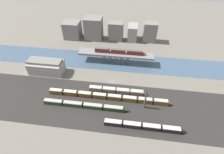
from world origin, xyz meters
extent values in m
plane|color=#666056|center=(0.00, 0.00, 0.00)|extent=(400.00, 400.00, 0.00)
cube|color=#282623|center=(0.00, -24.00, 0.00)|extent=(280.00, 42.00, 0.01)
cube|color=#3D5166|center=(0.00, 25.20, 0.00)|extent=(320.00, 25.74, 0.01)
cube|color=slate|center=(0.00, 25.20, 8.37)|extent=(64.14, 9.22, 1.74)
cylinder|color=slate|center=(-10.30, 25.20, 3.75)|extent=(2.65, 2.65, 7.50)
cylinder|color=slate|center=(-5.15, 25.20, 3.75)|extent=(2.65, 2.65, 7.50)
cylinder|color=slate|center=(0.00, 25.20, 3.75)|extent=(2.65, 2.65, 7.50)
cylinder|color=slate|center=(5.15, 25.20, 3.75)|extent=(2.65, 2.65, 7.50)
cylinder|color=slate|center=(10.30, 25.20, 3.75)|extent=(2.65, 2.65, 7.50)
cube|color=#5B1E19|center=(-11.58, 25.20, 11.01)|extent=(12.50, 2.86, 3.54)
cube|color=#4C4C4C|center=(-11.58, 25.20, 12.98)|extent=(12.00, 2.63, 0.40)
cube|color=#5B1E19|center=(1.93, 25.20, 11.01)|extent=(12.50, 2.86, 3.54)
cube|color=#4C4C4C|center=(1.93, 25.20, 12.98)|extent=(12.00, 2.63, 0.40)
cube|color=#5B1E19|center=(15.43, 25.20, 11.01)|extent=(12.50, 2.86, 3.54)
cube|color=#4C4C4C|center=(15.43, 25.20, 12.98)|extent=(12.00, 2.63, 0.40)
cone|color=#5B1E19|center=(23.87, 25.20, 10.83)|extent=(4.38, 2.57, 2.57)
cube|color=black|center=(5.92, -38.43, 1.61)|extent=(10.74, 3.04, 3.23)
cube|color=#B7B2A3|center=(5.92, -38.43, 3.43)|extent=(10.31, 2.80, 0.40)
cube|color=black|center=(17.36, -38.43, 1.61)|extent=(10.74, 3.04, 3.23)
cube|color=#B7B2A3|center=(17.36, -38.43, 3.43)|extent=(10.31, 2.80, 0.40)
cube|color=black|center=(28.79, -38.43, 1.61)|extent=(10.74, 3.04, 3.23)
cube|color=#B7B2A3|center=(28.79, -38.43, 3.43)|extent=(10.31, 2.80, 0.40)
cube|color=black|center=(40.22, -38.43, 1.61)|extent=(10.74, 3.04, 3.23)
cube|color=#B7B2A3|center=(40.22, -38.43, 3.43)|extent=(10.31, 2.80, 0.40)
cone|color=black|center=(47.47, -38.43, 1.45)|extent=(3.76, 2.74, 2.74)
cube|color=#23381E|center=(-35.99, -27.68, 1.57)|extent=(12.86, 2.84, 3.13)
cube|color=#9E998E|center=(-35.99, -27.68, 3.33)|extent=(12.34, 2.61, 0.40)
cube|color=#23381E|center=(-22.40, -27.68, 1.57)|extent=(12.86, 2.84, 3.13)
cube|color=#9E998E|center=(-22.40, -27.68, 3.33)|extent=(12.34, 2.61, 0.40)
cube|color=#23381E|center=(-8.80, -27.68, 1.57)|extent=(12.86, 2.84, 3.13)
cube|color=#9E998E|center=(-8.80, -27.68, 3.33)|extent=(12.34, 2.61, 0.40)
cube|color=#23381E|center=(4.79, -27.68, 1.57)|extent=(12.86, 2.84, 3.13)
cube|color=#9E998E|center=(4.79, -27.68, 3.33)|extent=(12.34, 2.61, 0.40)
cone|color=#23381E|center=(13.47, -27.68, 1.41)|extent=(4.50, 2.55, 2.55)
cube|color=brown|center=(-37.57, -18.29, 1.79)|extent=(9.31, 2.88, 3.58)
cube|color=#B7B2A3|center=(-37.57, -18.29, 3.78)|extent=(8.94, 2.65, 0.40)
cube|color=brown|center=(-27.10, -18.29, 1.79)|extent=(9.31, 2.88, 3.58)
cube|color=#B7B2A3|center=(-27.10, -18.29, 3.78)|extent=(8.94, 2.65, 0.40)
cube|color=brown|center=(-16.63, -18.29, 1.79)|extent=(9.31, 2.88, 3.58)
cube|color=#B7B2A3|center=(-16.63, -18.29, 3.78)|extent=(8.94, 2.65, 0.40)
cube|color=brown|center=(-6.16, -18.29, 1.79)|extent=(9.31, 2.88, 3.58)
cube|color=#B7B2A3|center=(-6.16, -18.29, 3.78)|extent=(8.94, 2.65, 0.40)
cube|color=brown|center=(4.32, -18.29, 1.79)|extent=(9.31, 2.88, 3.58)
cube|color=#B7B2A3|center=(4.32, -18.29, 3.78)|extent=(8.94, 2.65, 0.40)
cube|color=brown|center=(14.79, -18.29, 1.79)|extent=(9.31, 2.88, 3.58)
cube|color=#B7B2A3|center=(14.79, -18.29, 3.78)|extent=(8.94, 2.65, 0.40)
cube|color=brown|center=(25.26, -18.29, 1.79)|extent=(9.31, 2.88, 3.58)
cube|color=#B7B2A3|center=(25.26, -18.29, 3.78)|extent=(8.94, 2.65, 0.40)
cube|color=brown|center=(35.73, -18.29, 1.79)|extent=(9.31, 2.88, 3.58)
cube|color=#B7B2A3|center=(35.73, -18.29, 3.78)|extent=(8.94, 2.65, 0.40)
cone|color=brown|center=(42.02, -18.29, 1.61)|extent=(3.26, 2.59, 2.59)
cube|color=gray|center=(-10.21, -11.82, 1.82)|extent=(9.24, 3.11, 3.65)
cube|color=#B7B2A3|center=(-10.21, -11.82, 3.85)|extent=(8.87, 2.86, 0.40)
cube|color=gray|center=(-0.32, -11.82, 1.82)|extent=(9.24, 3.11, 3.65)
cube|color=#B7B2A3|center=(-0.32, -11.82, 3.85)|extent=(8.87, 2.86, 0.40)
cube|color=gray|center=(9.57, -11.82, 1.82)|extent=(9.24, 3.11, 3.65)
cube|color=#B7B2A3|center=(9.57, -11.82, 3.85)|extent=(8.87, 2.86, 0.40)
cube|color=gray|center=(19.46, -11.82, 1.82)|extent=(9.24, 3.11, 3.65)
cube|color=#B7B2A3|center=(19.46, -11.82, 3.85)|extent=(8.87, 2.86, 0.40)
cone|color=gray|center=(25.70, -11.82, 1.64)|extent=(3.24, 2.80, 2.80)
cube|color=#9E998E|center=(-53.84, 3.91, 4.86)|extent=(27.22, 12.54, 9.71)
cube|color=slate|center=(-53.84, 3.91, 10.78)|extent=(26.67, 8.78, 2.13)
cylinder|color=#4C4C51|center=(24.61, -22.63, 6.62)|extent=(1.06, 1.06, 13.25)
cube|color=black|center=(24.61, -22.63, 13.85)|extent=(1.00, 0.70, 1.20)
cube|color=slate|center=(-50.04, 62.96, 8.63)|extent=(16.51, 15.12, 17.25)
cube|color=slate|center=(-27.47, 63.54, 11.29)|extent=(17.50, 13.42, 22.58)
cube|color=slate|center=(-4.68, 64.06, 9.37)|extent=(14.69, 9.46, 18.73)
cube|color=gray|center=(12.23, 66.96, 7.73)|extent=(9.36, 15.16, 15.47)
cube|color=slate|center=(29.59, 65.83, 9.87)|extent=(13.07, 9.50, 19.75)
camera|label=1|loc=(13.39, -98.32, 92.46)|focal=28.00mm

